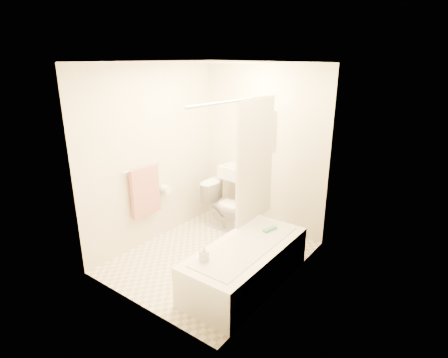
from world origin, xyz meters
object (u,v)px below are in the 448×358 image
Objects in this scene: toilet at (227,206)px; soap_bottle at (204,254)px; bathtub at (246,264)px; bath_mat at (226,254)px; sink at (240,193)px.

toilet is 1.75m from soap_bottle.
bathtub is at bearing -137.98° from toilet.
toilet reaches higher than bath_mat.
sink is 5.97× the size of soap_bottle.
soap_bottle is (0.77, -1.79, 0.03)m from sink.
toilet is 0.71× the size of sink.
toilet is at bearing 134.81° from bathtub.
sink reaches higher than bath_mat.
toilet is at bearing 118.28° from soap_bottle.
bath_mat is at bearing 112.91° from soap_bottle.
bathtub is at bearing -32.96° from bath_mat.
bath_mat is at bearing -61.76° from sink.
soap_bottle reaches higher than bathtub.
bath_mat is (0.40, -0.91, -0.50)m from sink.
bath_mat is 3.68× the size of soap_bottle.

